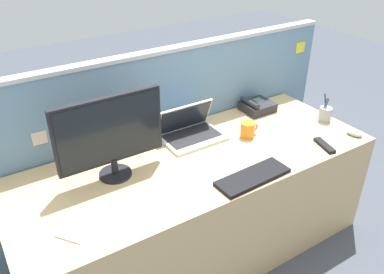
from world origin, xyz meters
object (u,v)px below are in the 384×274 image
(keyboard_main, at_px, (253,177))
(cell_phone_white_slab, at_px, (71,235))
(desktop_monitor, at_px, (110,134))
(pen_cup, at_px, (325,114))
(computer_mouse_right_hand, at_px, (355,133))
(tv_remote, at_px, (324,145))
(desk_phone, at_px, (257,106))
(coffee_mug, at_px, (248,130))
(laptop, at_px, (190,130))

(keyboard_main, relative_size, cell_phone_white_slab, 3.36)
(desktop_monitor, xyz_separation_m, cell_phone_white_slab, (-0.35, -0.33, -0.25))
(pen_cup, bearing_deg, desktop_monitor, 172.96)
(cell_phone_white_slab, bearing_deg, computer_mouse_right_hand, -39.52)
(cell_phone_white_slab, xyz_separation_m, tv_remote, (1.51, -0.08, 0.01))
(computer_mouse_right_hand, distance_m, cell_phone_white_slab, 1.78)
(desk_phone, height_order, computer_mouse_right_hand, desk_phone)
(computer_mouse_right_hand, bearing_deg, pen_cup, 76.33)
(keyboard_main, distance_m, coffee_mug, 0.45)
(desktop_monitor, relative_size, computer_mouse_right_hand, 5.73)
(laptop, xyz_separation_m, tv_remote, (0.62, -0.54, -0.04))
(coffee_mug, bearing_deg, cell_phone_white_slab, -167.64)
(desktop_monitor, xyz_separation_m, coffee_mug, (0.86, -0.06, -0.20))
(desk_phone, distance_m, keyboard_main, 0.82)
(desk_phone, height_order, pen_cup, pen_cup)
(cell_phone_white_slab, bearing_deg, pen_cup, -31.77)
(desk_phone, xyz_separation_m, tv_remote, (0.02, -0.59, -0.02))
(pen_cup, distance_m, coffee_mug, 0.58)
(computer_mouse_right_hand, relative_size, coffee_mug, 0.80)
(pen_cup, height_order, cell_phone_white_slab, pen_cup)
(keyboard_main, relative_size, coffee_mug, 3.34)
(desk_phone, bearing_deg, tv_remote, -87.58)
(desktop_monitor, height_order, tv_remote, desktop_monitor)
(cell_phone_white_slab, height_order, coffee_mug, coffee_mug)
(desktop_monitor, height_order, computer_mouse_right_hand, desktop_monitor)
(laptop, distance_m, keyboard_main, 0.56)
(pen_cup, bearing_deg, computer_mouse_right_hand, -89.32)
(desk_phone, distance_m, coffee_mug, 0.37)
(computer_mouse_right_hand, xyz_separation_m, cell_phone_white_slab, (-1.78, 0.09, -0.01))
(desk_phone, xyz_separation_m, computer_mouse_right_hand, (0.29, -0.60, -0.02))
(laptop, xyz_separation_m, pen_cup, (0.88, -0.30, 0.00))
(desk_phone, height_order, tv_remote, desk_phone)
(cell_phone_white_slab, bearing_deg, desktop_monitor, 6.97)
(keyboard_main, relative_size, pen_cup, 2.25)
(pen_cup, bearing_deg, laptop, 161.07)
(tv_remote, bearing_deg, computer_mouse_right_hand, 13.32)
(desktop_monitor, distance_m, tv_remote, 1.26)
(desktop_monitor, height_order, cell_phone_white_slab, desktop_monitor)
(computer_mouse_right_hand, bearing_deg, desktop_monitor, 149.41)
(laptop, relative_size, pen_cup, 2.00)
(keyboard_main, height_order, computer_mouse_right_hand, computer_mouse_right_hand)
(desktop_monitor, bearing_deg, desk_phone, 8.90)
(desk_phone, bearing_deg, pen_cup, -51.11)
(desktop_monitor, height_order, keyboard_main, desktop_monitor)
(laptop, relative_size, cell_phone_white_slab, 2.99)
(pen_cup, relative_size, tv_remote, 1.10)
(laptop, distance_m, tv_remote, 0.82)
(laptop, height_order, tv_remote, laptop)
(keyboard_main, bearing_deg, laptop, 92.61)
(computer_mouse_right_hand, xyz_separation_m, coffee_mug, (-0.57, 0.35, 0.03))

